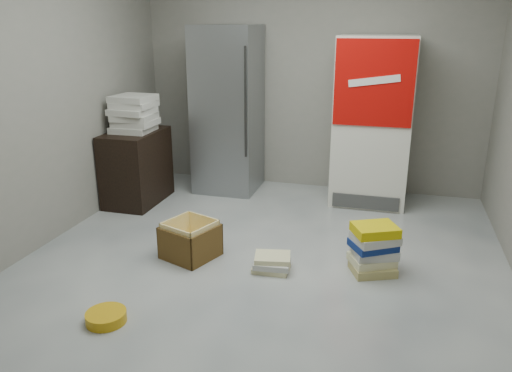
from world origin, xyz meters
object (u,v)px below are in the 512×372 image
object	(u,v)px
steel_fridge	(228,110)
phonebook_stack_main	(374,249)
coke_cooler	(373,121)
cardboard_box	(190,242)
wood_shelf	(137,167)

from	to	relation	value
steel_fridge	phonebook_stack_main	xyz separation A→B (m)	(1.80, -1.74, -0.74)
coke_cooler	cardboard_box	world-z (taller)	coke_cooler
wood_shelf	cardboard_box	bearing A→B (deg)	-45.91
coke_cooler	steel_fridge	bearing A→B (deg)	179.82
coke_cooler	cardboard_box	bearing A→B (deg)	-126.39
steel_fridge	wood_shelf	distance (m)	1.23
steel_fridge	cardboard_box	size ratio (longest dim) A/B	3.70
steel_fridge	wood_shelf	world-z (taller)	steel_fridge
phonebook_stack_main	steel_fridge	bearing A→B (deg)	111.33
steel_fridge	phonebook_stack_main	distance (m)	2.61
coke_cooler	wood_shelf	size ratio (longest dim) A/B	2.25
phonebook_stack_main	coke_cooler	bearing A→B (deg)	70.30
steel_fridge	cardboard_box	xyz separation A→B (m)	(0.27, -1.87, -0.82)
wood_shelf	cardboard_box	size ratio (longest dim) A/B	1.56
coke_cooler	phonebook_stack_main	world-z (taller)	coke_cooler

